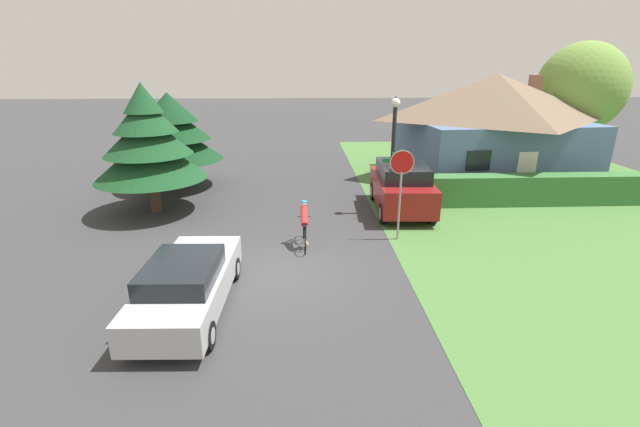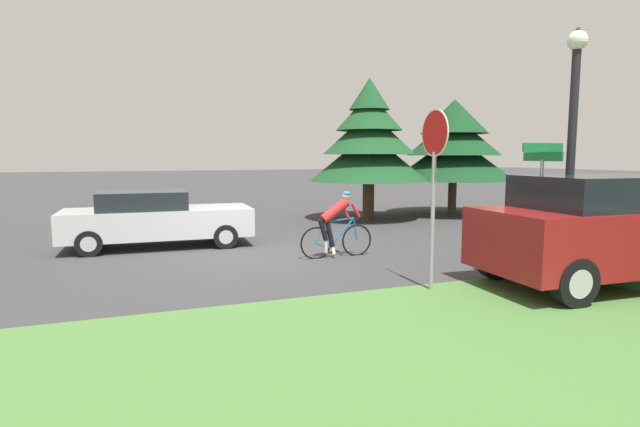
# 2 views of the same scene
# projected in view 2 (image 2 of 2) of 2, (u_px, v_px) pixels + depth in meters

# --- Properties ---
(ground_plane) EXTENTS (140.00, 140.00, 0.00)m
(ground_plane) POSITION_uv_depth(u_px,v_px,m) (249.00, 257.00, 11.40)
(ground_plane) COLOR #38383A
(sedan_left_lane) EXTENTS (1.93, 4.62, 1.42)m
(sedan_left_lane) POSITION_uv_depth(u_px,v_px,m) (156.00, 219.00, 12.59)
(sedan_left_lane) COLOR #BCBCC1
(sedan_left_lane) RESTS_ON ground
(cyclist) EXTENTS (0.44, 1.76, 1.53)m
(cyclist) POSITION_uv_depth(u_px,v_px,m) (336.00, 225.00, 11.30)
(cyclist) COLOR black
(cyclist) RESTS_ON ground
(parked_suv_right) EXTENTS (2.24, 4.51, 1.95)m
(parked_suv_right) POSITION_uv_depth(u_px,v_px,m) (603.00, 229.00, 8.83)
(parked_suv_right) COLOR maroon
(parked_suv_right) RESTS_ON ground
(stop_sign) EXTENTS (0.79, 0.07, 3.07)m
(stop_sign) POSITION_uv_depth(u_px,v_px,m) (434.00, 162.00, 8.35)
(stop_sign) COLOR gray
(stop_sign) RESTS_ON ground
(street_lamp) EXTENTS (0.35, 0.35, 4.57)m
(street_lamp) POSITION_uv_depth(u_px,v_px,m) (573.00, 125.00, 8.98)
(street_lamp) COLOR black
(street_lamp) RESTS_ON ground
(street_name_sign) EXTENTS (0.90, 0.90, 2.52)m
(street_name_sign) POSITION_uv_depth(u_px,v_px,m) (541.00, 186.00, 8.93)
(street_name_sign) COLOR gray
(street_name_sign) RESTS_ON ground
(conifer_tall_near) EXTENTS (4.27, 4.27, 5.06)m
(conifer_tall_near) POSITION_uv_depth(u_px,v_px,m) (369.00, 142.00, 17.93)
(conifer_tall_near) COLOR #4C3823
(conifer_tall_near) RESTS_ON ground
(conifer_tall_far) EXTENTS (4.66, 4.66, 4.48)m
(conifer_tall_far) POSITION_uv_depth(u_px,v_px,m) (454.00, 146.00, 19.47)
(conifer_tall_far) COLOR #4C3823
(conifer_tall_far) RESTS_ON ground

